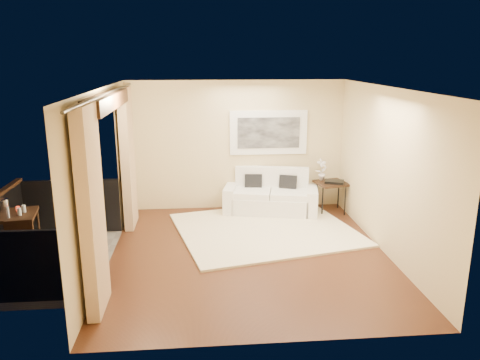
{
  "coord_description": "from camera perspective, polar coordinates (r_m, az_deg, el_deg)",
  "views": [
    {
      "loc": [
        -0.78,
        -7.12,
        3.17
      ],
      "look_at": [
        -0.08,
        0.81,
        1.05
      ],
      "focal_mm": 35.0,
      "sensor_mm": 36.0,
      "label": 1
    }
  ],
  "objects": [
    {
      "name": "balcony_chair_far",
      "position": [
        8.1,
        -19.99,
        -4.8
      ],
      "size": [
        0.44,
        0.44,
        0.97
      ],
      "rotation": [
        0.0,
        0.0,
        3.19
      ],
      "color": "black",
      "rests_on": "balcony"
    },
    {
      "name": "floor",
      "position": [
        7.83,
        1.09,
        -8.97
      ],
      "size": [
        5.0,
        5.0,
        0.0
      ],
      "primitive_type": "plane",
      "color": "#4C2816",
      "rests_on": "ground"
    },
    {
      "name": "curtains",
      "position": [
        7.47,
        -15.16,
        0.17
      ],
      "size": [
        0.16,
        4.8,
        2.64
      ],
      "color": "#D3AE82",
      "rests_on": "ground"
    },
    {
      "name": "balcony_chair_near",
      "position": [
        7.53,
        -25.24,
        -7.34
      ],
      "size": [
        0.43,
        0.43,
        0.88
      ],
      "rotation": [
        0.0,
        0.0,
        0.14
      ],
      "color": "black",
      "rests_on": "balcony"
    },
    {
      "name": "sofa",
      "position": [
        9.75,
        3.78,
        -2.12
      ],
      "size": [
        2.02,
        1.19,
        0.91
      ],
      "rotation": [
        0.0,
        0.0,
        -0.21
      ],
      "color": "white",
      "rests_on": "floor"
    },
    {
      "name": "glass_a",
      "position": [
        7.96,
        -25.3,
        -3.52
      ],
      "size": [
        0.06,
        0.06,
        0.12
      ],
      "primitive_type": "cylinder",
      "color": "silver",
      "rests_on": "bistro_table"
    },
    {
      "name": "side_table",
      "position": [
        9.86,
        11.07,
        -0.57
      ],
      "size": [
        0.71,
        0.71,
        0.64
      ],
      "rotation": [
        0.0,
        0.0,
        0.22
      ],
      "color": "black",
      "rests_on": "floor"
    },
    {
      "name": "candle",
      "position": [
        8.22,
        -25.46,
        -3.17
      ],
      "size": [
        0.06,
        0.06,
        0.07
      ],
      "primitive_type": "cylinder",
      "color": "red",
      "rests_on": "bistro_table"
    },
    {
      "name": "vase",
      "position": [
        7.9,
        -26.43,
        -3.54
      ],
      "size": [
        0.04,
        0.04,
        0.18
      ],
      "primitive_type": "cylinder",
      "color": "silver",
      "rests_on": "bistro_table"
    },
    {
      "name": "glass_b",
      "position": [
        8.09,
        -24.86,
        -3.19
      ],
      "size": [
        0.06,
        0.06,
        0.12
      ],
      "primitive_type": "cylinder",
      "color": "silver",
      "rests_on": "bistro_table"
    },
    {
      "name": "rug",
      "position": [
        8.82,
        3.08,
        -6.04
      ],
      "size": [
        3.66,
        3.35,
        0.04
      ],
      "primitive_type": "cube",
      "rotation": [
        0.0,
        0.0,
        0.23
      ],
      "color": "#FFF3CD",
      "rests_on": "floor"
    },
    {
      "name": "bistro_table",
      "position": [
        8.14,
        -25.9,
        -4.25
      ],
      "size": [
        0.78,
        0.78,
        0.79
      ],
      "rotation": [
        0.0,
        0.0,
        0.18
      ],
      "color": "black",
      "rests_on": "balcony"
    },
    {
      "name": "room_shell",
      "position": [
        7.28,
        -15.96,
        9.22
      ],
      "size": [
        5.0,
        6.4,
        5.0
      ],
      "color": "white",
      "rests_on": "ground"
    },
    {
      "name": "orchid",
      "position": [
        9.89,
        9.95,
        1.26
      ],
      "size": [
        0.29,
        0.25,
        0.46
      ],
      "primitive_type": "imported",
      "rotation": [
        0.0,
        0.0,
        0.44
      ],
      "color": "white",
      "rests_on": "side_table"
    },
    {
      "name": "balcony",
      "position": [
        8.13,
        -23.01,
        -7.96
      ],
      "size": [
        1.81,
        2.6,
        1.17
      ],
      "color": "#605B56",
      "rests_on": "ground"
    },
    {
      "name": "ice_bucket",
      "position": [
        8.27,
        -26.93,
        -2.77
      ],
      "size": [
        0.18,
        0.18,
        0.2
      ],
      "primitive_type": "cylinder",
      "color": "white",
      "rests_on": "bistro_table"
    },
    {
      "name": "artwork",
      "position": [
        9.82,
        3.5,
        5.79
      ],
      "size": [
        1.62,
        0.07,
        0.92
      ],
      "color": "white",
      "rests_on": "room_shell"
    },
    {
      "name": "tray",
      "position": [
        9.79,
        11.43,
        -0.21
      ],
      "size": [
        0.45,
        0.39,
        0.05
      ],
      "primitive_type": "cube",
      "rotation": [
        0.0,
        0.0,
        -0.35
      ],
      "color": "black",
      "rests_on": "side_table"
    }
  ]
}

